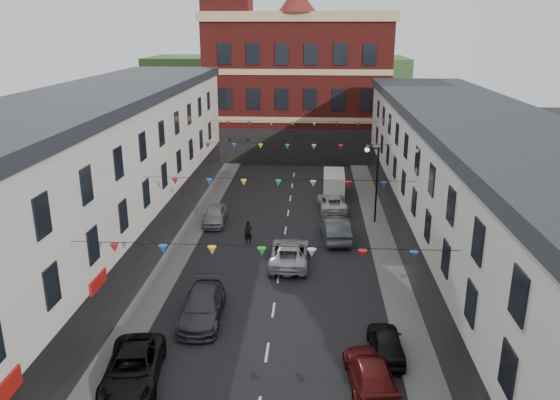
% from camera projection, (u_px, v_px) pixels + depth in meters
% --- Properties ---
extents(ground, '(160.00, 160.00, 0.00)m').
position_uv_depth(ground, '(273.00, 310.00, 29.27)').
color(ground, black).
rests_on(ground, ground).
extents(pavement_left, '(1.80, 64.00, 0.15)m').
position_uv_depth(pavement_left, '(157.00, 288.00, 31.57)').
color(pavement_left, '#605E5B').
rests_on(pavement_left, ground).
extents(pavement_right, '(1.80, 64.00, 0.15)m').
position_uv_depth(pavement_right, '(398.00, 295.00, 30.74)').
color(pavement_right, '#605E5B').
rests_on(pavement_right, ground).
extents(terrace_left, '(8.40, 56.00, 10.70)m').
position_uv_depth(terrace_left, '(56.00, 205.00, 29.31)').
color(terrace_left, beige).
rests_on(terrace_left, ground).
extents(terrace_right, '(8.40, 56.00, 9.70)m').
position_uv_depth(terrace_right, '(503.00, 224.00, 28.04)').
color(terrace_right, beige).
rests_on(terrace_right, ground).
extents(civic_building, '(20.60, 13.30, 18.50)m').
position_uv_depth(civic_building, '(298.00, 84.00, 62.88)').
color(civic_building, maroon).
rests_on(civic_building, ground).
extents(clock_tower, '(5.60, 5.60, 30.00)m').
position_uv_depth(clock_tower, '(228.00, 22.00, 58.46)').
color(clock_tower, maroon).
rests_on(clock_tower, ground).
extents(distant_hill, '(40.00, 14.00, 10.00)m').
position_uv_depth(distant_hill, '(277.00, 89.00, 86.94)').
color(distant_hill, '#2E5427').
rests_on(distant_hill, ground).
extents(street_lamp, '(1.10, 0.36, 6.00)m').
position_uv_depth(street_lamp, '(374.00, 174.00, 41.00)').
color(street_lamp, black).
rests_on(street_lamp, ground).
extents(car_left_c, '(2.94, 5.22, 1.38)m').
position_uv_depth(car_left_c, '(133.00, 368.00, 23.15)').
color(car_left_c, black).
rests_on(car_left_c, ground).
extents(car_left_d, '(2.27, 5.17, 1.48)m').
position_uv_depth(car_left_d, '(202.00, 307.00, 28.14)').
color(car_left_d, '#3A3B41').
rests_on(car_left_d, ground).
extents(car_left_e, '(1.81, 4.13, 1.38)m').
position_uv_depth(car_left_e, '(215.00, 215.00, 41.88)').
color(car_left_e, '#9A9CA2').
rests_on(car_left_e, ground).
extents(car_right_c, '(2.27, 4.76, 1.34)m').
position_uv_depth(car_right_c, '(371.00, 374.00, 22.82)').
color(car_right_c, '#5B1312').
rests_on(car_right_c, ground).
extents(car_right_d, '(1.54, 3.74, 1.27)m').
position_uv_depth(car_right_d, '(386.00, 343.00, 25.11)').
color(car_right_d, black).
rests_on(car_right_d, ground).
extents(car_right_e, '(2.16, 5.10, 1.64)m').
position_uv_depth(car_right_e, '(335.00, 228.00, 38.83)').
color(car_right_e, '#494C50').
rests_on(car_right_e, ground).
extents(car_right_f, '(2.65, 4.99, 1.33)m').
position_uv_depth(car_right_f, '(332.00, 202.00, 45.04)').
color(car_right_f, silver).
rests_on(car_right_f, ground).
extents(moving_car, '(2.50, 5.31, 1.47)m').
position_uv_depth(moving_car, '(290.00, 253.00, 34.81)').
color(moving_car, silver).
rests_on(moving_car, ground).
extents(white_van, '(1.93, 4.81, 2.11)m').
position_uv_depth(white_van, '(334.00, 185.00, 48.64)').
color(white_van, silver).
rests_on(white_van, ground).
extents(pedestrian, '(0.68, 0.52, 1.65)m').
position_uv_depth(pedestrian, '(248.00, 233.00, 37.98)').
color(pedestrian, black).
rests_on(pedestrian, ground).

